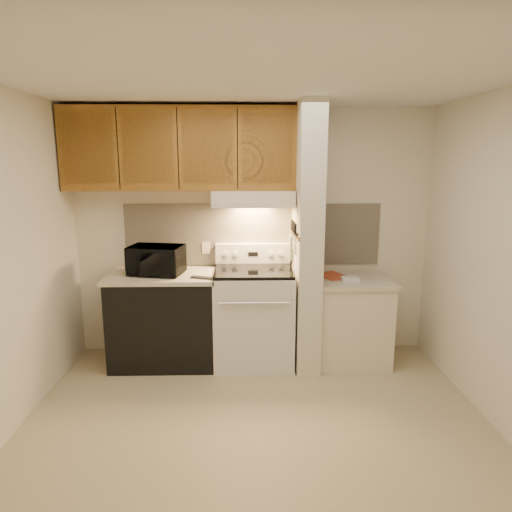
{
  "coord_description": "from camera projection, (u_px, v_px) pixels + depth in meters",
  "views": [
    {
      "loc": [
        -0.08,
        -3.13,
        1.97
      ],
      "look_at": [
        0.01,
        0.75,
        1.16
      ],
      "focal_mm": 32.0,
      "sensor_mm": 36.0,
      "label": 1
    }
  ],
  "objects": [
    {
      "name": "floor",
      "position": [
        257.0,
        426.0,
        3.47
      ],
      "size": [
        3.6,
        3.6,
        0.0
      ],
      "primitive_type": "plane",
      "color": "tan",
      "rests_on": "ground"
    },
    {
      "name": "ceiling",
      "position": [
        257.0,
        78.0,
        2.95
      ],
      "size": [
        3.6,
        3.6,
        0.0
      ],
      "primitive_type": "plane",
      "rotation": [
        3.14,
        0.0,
        0.0
      ],
      "color": "white",
      "rests_on": "wall_back"
    },
    {
      "name": "wall_back",
      "position": [
        253.0,
        233.0,
        4.68
      ],
      "size": [
        3.6,
        2.5,
        0.02
      ],
      "primitive_type": "cube",
      "rotation": [
        1.57,
        0.0,
        0.0
      ],
      "color": "#EEE3C9",
      "rests_on": "floor"
    },
    {
      "name": "wall_right",
      "position": [
        508.0,
        264.0,
        3.25
      ],
      "size": [
        0.02,
        3.0,
        2.5
      ],
      "primitive_type": "cube",
      "color": "#EEE3C9",
      "rests_on": "floor"
    },
    {
      "name": "backsplash",
      "position": [
        253.0,
        235.0,
        4.67
      ],
      "size": [
        2.6,
        0.02,
        0.63
      ],
      "primitive_type": "cube",
      "color": "beige",
      "rests_on": "wall_back"
    },
    {
      "name": "range_body",
      "position": [
        254.0,
        317.0,
        4.5
      ],
      "size": [
        0.76,
        0.65,
        0.92
      ],
      "primitive_type": "cube",
      "color": "silver",
      "rests_on": "floor"
    },
    {
      "name": "oven_window",
      "position": [
        254.0,
        325.0,
        4.18
      ],
      "size": [
        0.5,
        0.01,
        0.3
      ],
      "primitive_type": "cube",
      "color": "black",
      "rests_on": "range_body"
    },
    {
      "name": "oven_handle",
      "position": [
        254.0,
        303.0,
        4.1
      ],
      "size": [
        0.65,
        0.02,
        0.02
      ],
      "primitive_type": "cylinder",
      "rotation": [
        0.0,
        1.57,
        0.0
      ],
      "color": "silver",
      "rests_on": "range_body"
    },
    {
      "name": "cooktop",
      "position": [
        253.0,
        271.0,
        4.41
      ],
      "size": [
        0.74,
        0.64,
        0.03
      ],
      "primitive_type": "cube",
      "color": "black",
      "rests_on": "range_body"
    },
    {
      "name": "range_backguard",
      "position": [
        253.0,
        253.0,
        4.66
      ],
      "size": [
        0.76,
        0.08,
        0.2
      ],
      "primitive_type": "cube",
      "color": "silver",
      "rests_on": "range_body"
    },
    {
      "name": "range_display",
      "position": [
        253.0,
        254.0,
        4.62
      ],
      "size": [
        0.1,
        0.01,
        0.04
      ],
      "primitive_type": "cube",
      "color": "black",
      "rests_on": "range_backguard"
    },
    {
      "name": "range_knob_left_outer",
      "position": [
        225.0,
        254.0,
        4.61
      ],
      "size": [
        0.05,
        0.02,
        0.05
      ],
      "primitive_type": "cylinder",
      "rotation": [
        1.57,
        0.0,
        0.0
      ],
      "color": "silver",
      "rests_on": "range_backguard"
    },
    {
      "name": "range_knob_left_inner",
      "position": [
        235.0,
        254.0,
        4.61
      ],
      "size": [
        0.05,
        0.02,
        0.05
      ],
      "primitive_type": "cylinder",
      "rotation": [
        1.57,
        0.0,
        0.0
      ],
      "color": "silver",
      "rests_on": "range_backguard"
    },
    {
      "name": "range_knob_right_inner",
      "position": [
        271.0,
        254.0,
        4.62
      ],
      "size": [
        0.05,
        0.02,
        0.05
      ],
      "primitive_type": "cylinder",
      "rotation": [
        1.57,
        0.0,
        0.0
      ],
      "color": "silver",
      "rests_on": "range_backguard"
    },
    {
      "name": "range_knob_right_outer",
      "position": [
        281.0,
        254.0,
        4.62
      ],
      "size": [
        0.05,
        0.02,
        0.05
      ],
      "primitive_type": "cylinder",
      "rotation": [
        1.57,
        0.0,
        0.0
      ],
      "color": "silver",
      "rests_on": "range_backguard"
    },
    {
      "name": "dishwasher_front",
      "position": [
        164.0,
        320.0,
        4.5
      ],
      "size": [
        1.0,
        0.63,
        0.87
      ],
      "primitive_type": "cube",
      "color": "black",
      "rests_on": "floor"
    },
    {
      "name": "left_countertop",
      "position": [
        162.0,
        276.0,
        4.4
      ],
      "size": [
        1.04,
        0.67,
        0.04
      ],
      "primitive_type": "cube",
      "color": "beige",
      "rests_on": "dishwasher_front"
    },
    {
      "name": "spoon_rest",
      "position": [
        202.0,
        278.0,
        4.22
      ],
      "size": [
        0.22,
        0.14,
        0.01
      ],
      "primitive_type": "cube",
      "rotation": [
        0.0,
        0.0,
        -0.36
      ],
      "color": "black",
      "rests_on": "left_countertop"
    },
    {
      "name": "teal_jar",
      "position": [
        171.0,
        263.0,
        4.6
      ],
      "size": [
        0.1,
        0.1,
        0.1
      ],
      "primitive_type": "cylinder",
      "rotation": [
        0.0,
        0.0,
        0.08
      ],
      "color": "#1F685B",
      "rests_on": "left_countertop"
    },
    {
      "name": "outlet",
      "position": [
        206.0,
        248.0,
        4.67
      ],
      "size": [
        0.08,
        0.01,
        0.12
      ],
      "primitive_type": "cube",
      "color": "beige",
      "rests_on": "backsplash"
    },
    {
      "name": "microwave",
      "position": [
        156.0,
        260.0,
        4.35
      ],
      "size": [
        0.55,
        0.42,
        0.27
      ],
      "primitive_type": "imported",
      "rotation": [
        0.0,
        0.0,
        -0.18
      ],
      "color": "black",
      "rests_on": "left_countertop"
    },
    {
      "name": "partition_pillar",
      "position": [
        307.0,
        238.0,
        4.35
      ],
      "size": [
        0.22,
        0.7,
        2.5
      ],
      "primitive_type": "cube",
      "color": "beige",
      "rests_on": "floor"
    },
    {
      "name": "pillar_trim",
      "position": [
        295.0,
        233.0,
        4.34
      ],
      "size": [
        0.01,
        0.7,
        0.04
      ],
      "primitive_type": "cube",
      "color": "#946123",
      "rests_on": "partition_pillar"
    },
    {
      "name": "knife_strip",
      "position": [
        295.0,
        232.0,
        4.28
      ],
      "size": [
        0.02,
        0.42,
        0.04
      ],
      "primitive_type": "cube",
      "color": "black",
      "rests_on": "partition_pillar"
    },
    {
      "name": "knife_blade_a",
      "position": [
        295.0,
        246.0,
        4.13
      ],
      "size": [
        0.01,
        0.03,
        0.16
      ],
      "primitive_type": "cube",
      "color": "silver",
      "rests_on": "knife_strip"
    },
    {
      "name": "knife_handle_a",
      "position": [
        296.0,
        229.0,
        4.11
      ],
      "size": [
        0.02,
        0.02,
        0.1
      ],
      "primitive_type": "cylinder",
      "color": "black",
      "rests_on": "knife_strip"
    },
    {
      "name": "knife_blade_b",
      "position": [
        294.0,
        245.0,
        4.23
      ],
      "size": [
        0.01,
        0.04,
        0.18
      ],
      "primitive_type": "cube",
      "color": "silver",
      "rests_on": "knife_strip"
    },
    {
      "name": "knife_handle_b",
      "position": [
        294.0,
        228.0,
        4.19
      ],
      "size": [
        0.02,
        0.02,
        0.1
      ],
      "primitive_type": "cylinder",
      "color": "black",
      "rests_on": "knife_strip"
    },
    {
      "name": "knife_blade_c",
      "position": [
        293.0,
        245.0,
        4.29
      ],
      "size": [
        0.01,
        0.04,
        0.2
      ],
      "primitive_type": "cube",
      "color": "silver",
      "rests_on": "knife_strip"
    },
    {
      "name": "knife_handle_c",
      "position": [
        294.0,
        227.0,
        4.26
      ],
      "size": [
        0.02,
        0.02,
        0.1
      ],
      "primitive_type": "cylinder",
      "color": "black",
      "rests_on": "knife_strip"
    },
    {
      "name": "knife_blade_d",
      "position": [
        292.0,
        241.0,
        4.38
      ],
      "size": [
        0.01,
        0.04,
        0.16
      ],
      "primitive_type": "cube",
      "color": "silver",
      "rests_on": "knife_strip"
    },
    {
      "name": "knife_handle_d",
      "position": [
        293.0,
        226.0,
        4.34
      ],
      "size": [
        0.02,
        0.02,
        0.1
      ],
      "primitive_type": "cylinder",
      "color": "black",
      "rests_on": "knife_strip"
    },
    {
      "name": "knife_blade_e",
      "position": [
        292.0,
        241.0,
        4.45
      ],
      "size": [
        0.01,
        0.04,
        0.18
      ],
      "primitive_type": "cube",
      "color": "silver",
      "rests_on": "knife_strip"
    },
    {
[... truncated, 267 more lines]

